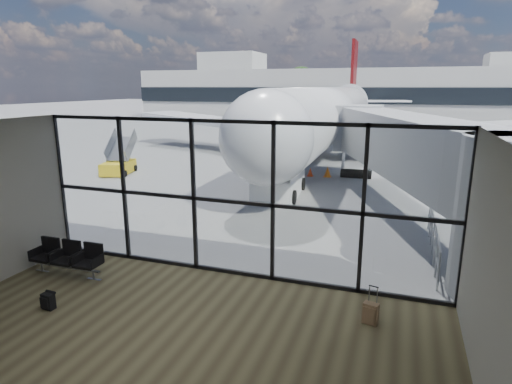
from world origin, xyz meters
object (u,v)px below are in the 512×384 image
Objects in this scene: suitcase at (370,313)px; mobile_stairs at (119,165)px; seating_row at (69,256)px; belt_loader at (298,151)px; backpack at (48,301)px; airliner at (330,114)px; service_van at (279,177)px.

suitcase is 0.28× the size of mobile_stairs.
seating_row is 22.12m from belt_loader.
backpack is 17.30m from mobile_stairs.
mobile_stairs is at bearing -132.29° from airliner.
service_van is 1.37× the size of mobile_stairs.
suitcase is at bearing -68.30° from service_van.
belt_loader is at bearing 122.46° from suitcase.
mobile_stairs reaches higher than service_van.
mobile_stairs reaches higher than seating_row.
suitcase is at bearing -0.78° from seating_row.
mobile_stairs is (-8.85, 14.86, 0.30)m from backpack.
suitcase is 12.01m from service_van.
airliner is 8.97× the size of service_van.
airliner is 15.03m from service_van.
seating_row is at bearing -111.33° from service_van.
mobile_stairs is (-9.37, -9.05, -0.07)m from belt_loader.
suitcase is (7.57, 1.90, 0.06)m from backpack.
service_van is at bearing 84.70° from backpack.
backpack is 12.87m from service_van.
belt_loader is 13.03m from mobile_stairs.
airliner is 12.33× the size of mobile_stairs.
seating_row is 0.49× the size of service_van.
seating_row is 0.05× the size of airliner.
suitcase is 20.92m from mobile_stairs.
mobile_stairs reaches higher than belt_loader.
service_van is 11.41m from belt_loader.
belt_loader is (0.52, 23.92, 0.37)m from backpack.
belt_loader is at bearing 94.21° from service_van.
airliner reaches higher than belt_loader.
seating_row is at bearing -102.15° from belt_loader.
airliner reaches higher than seating_row.
seating_row is 15.20m from mobile_stairs.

